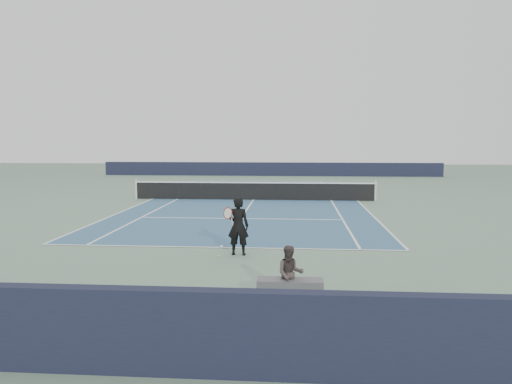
# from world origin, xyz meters

# --- Properties ---
(ground) EXTENTS (80.00, 80.00, 0.00)m
(ground) POSITION_xyz_m (0.00, 0.00, 0.00)
(ground) COLOR slate
(court_surface) EXTENTS (10.97, 23.77, 0.01)m
(court_surface) POSITION_xyz_m (0.00, 0.00, 0.01)
(court_surface) COLOR #335B7A
(court_surface) RESTS_ON ground
(tennis_net) EXTENTS (12.90, 0.10, 1.07)m
(tennis_net) POSITION_xyz_m (0.00, 0.00, 0.50)
(tennis_net) COLOR silver
(tennis_net) RESTS_ON ground
(windscreen_far) EXTENTS (30.00, 0.25, 1.20)m
(windscreen_far) POSITION_xyz_m (0.00, 17.88, 0.60)
(windscreen_far) COLOR black
(windscreen_far) RESTS_ON ground
(windscreen_near) EXTENTS (30.00, 0.25, 1.20)m
(windscreen_near) POSITION_xyz_m (0.00, -19.88, 0.60)
(windscreen_near) COLOR black
(windscreen_near) RESTS_ON ground
(tennis_player) EXTENTS (0.77, 0.47, 1.63)m
(tennis_player) POSITION_xyz_m (0.63, -12.73, 0.82)
(tennis_player) COLOR black
(tennis_player) RESTS_ON ground
(tennis_ball) EXTENTS (0.06, 0.06, 0.06)m
(tennis_ball) POSITION_xyz_m (0.12, -13.06, 0.03)
(tennis_ball) COLOR yellow
(tennis_ball) RESTS_ON ground
(spectator_bench) EXTENTS (1.35, 0.55, 1.13)m
(spectator_bench) POSITION_xyz_m (2.11, -16.57, 0.39)
(spectator_bench) COLOR #515054
(spectator_bench) RESTS_ON ground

